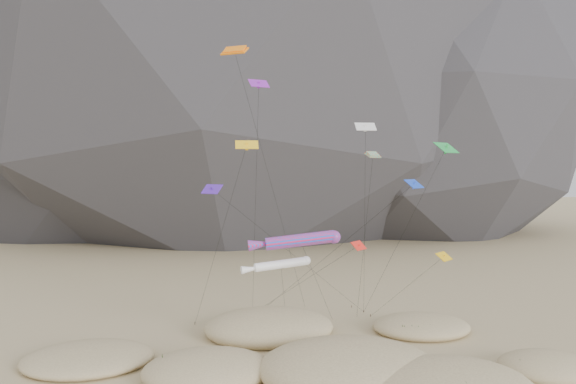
% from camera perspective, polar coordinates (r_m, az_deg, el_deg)
% --- Properties ---
extents(dunes, '(51.37, 36.31, 4.11)m').
position_cam_1_polar(dunes, '(51.64, 1.31, -17.55)').
color(dunes, '#CCB789').
rests_on(dunes, ground).
extents(dune_grass, '(40.92, 27.26, 1.48)m').
position_cam_1_polar(dune_grass, '(51.52, 2.96, -17.50)').
color(dune_grass, black).
rests_on(dune_grass, ground).
extents(kite_stakes, '(21.42, 4.74, 0.30)m').
position_cam_1_polar(kite_stakes, '(71.06, 1.08, -12.35)').
color(kite_stakes, '#3F2D1E').
rests_on(kite_stakes, ground).
extents(rainbow_tube_kite, '(11.48, 11.71, 12.22)m').
position_cam_1_polar(rainbow_tube_kite, '(55.60, 0.90, -4.96)').
color(rainbow_tube_kite, '#FF1A4B').
rests_on(rainbow_tube_kite, ground).
extents(white_tube_kite, '(7.20, 14.73, 9.49)m').
position_cam_1_polar(white_tube_kite, '(56.02, -1.02, -7.41)').
color(white_tube_kite, white).
rests_on(white_tube_kite, ground).
extents(orange_parafoil, '(12.10, 18.04, 30.21)m').
position_cam_1_polar(orange_parafoil, '(56.13, -5.31, 13.64)').
color(orange_parafoil, orange).
rests_on(orange_parafoil, ground).
extents(multi_parafoil, '(2.09, 8.71, 20.16)m').
position_cam_1_polar(multi_parafoil, '(61.01, 8.60, 3.48)').
color(multi_parafoil, '#FF561A').
rests_on(multi_parafoil, ground).
extents(delta_kites, '(26.80, 20.13, 27.07)m').
position_cam_1_polar(delta_kites, '(56.07, 6.28, 1.95)').
color(delta_kites, silver).
rests_on(delta_kites, ground).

